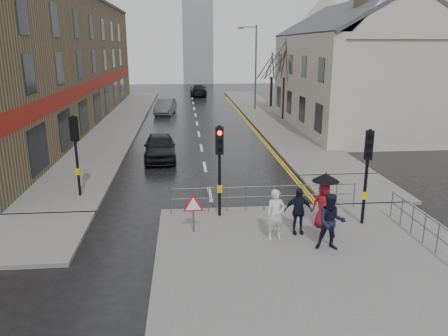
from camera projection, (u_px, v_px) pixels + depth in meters
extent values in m
plane|color=black|center=(215.00, 221.00, 16.11)|extent=(120.00, 120.00, 0.00)
cube|color=#605E5B|center=(323.00, 261.00, 13.00)|extent=(10.00, 9.00, 0.14)
cube|color=#605E5B|center=(121.00, 120.00, 37.57)|extent=(4.00, 44.00, 0.14)
cube|color=#605E5B|center=(265.00, 114.00, 40.63)|extent=(4.00, 40.00, 0.14)
cube|color=#605E5B|center=(355.00, 189.00, 19.54)|extent=(4.00, 4.20, 0.14)
cube|color=#605E5B|center=(23.00, 237.00, 14.57)|extent=(4.00, 4.20, 0.14)
cube|color=olive|center=(45.00, 62.00, 34.80)|extent=(8.00, 42.00, 10.00)
cube|color=#B2AA9B|center=(354.00, 83.00, 33.47)|extent=(9.00, 16.00, 7.00)
cube|color=olive|center=(355.00, 8.00, 35.87)|extent=(0.70, 0.90, 1.80)
cube|color=gray|center=(197.00, 28.00, 73.24)|extent=(5.00, 5.00, 18.00)
cylinder|color=black|center=(220.00, 172.00, 15.82)|extent=(0.11, 0.11, 3.40)
cube|color=black|center=(219.00, 141.00, 15.51)|extent=(0.28, 0.22, 1.00)
cylinder|color=#FF0C07|center=(220.00, 133.00, 15.30)|extent=(0.16, 0.04, 0.16)
cylinder|color=black|center=(220.00, 141.00, 15.38)|extent=(0.16, 0.04, 0.16)
cylinder|color=black|center=(220.00, 150.00, 15.46)|extent=(0.16, 0.04, 0.16)
cube|color=gold|center=(220.00, 189.00, 16.00)|extent=(0.18, 0.14, 0.28)
cylinder|color=black|center=(366.00, 178.00, 15.11)|extent=(0.11, 0.11, 3.40)
cube|color=black|center=(369.00, 145.00, 14.80)|extent=(0.34, 0.30, 1.00)
cylinder|color=black|center=(370.00, 137.00, 14.59)|extent=(0.16, 0.09, 0.16)
cylinder|color=black|center=(369.00, 146.00, 14.67)|extent=(0.16, 0.09, 0.16)
cylinder|color=black|center=(368.00, 155.00, 14.75)|extent=(0.16, 0.09, 0.16)
cube|color=gold|center=(364.00, 195.00, 15.29)|extent=(0.22, 0.19, 0.28)
cylinder|color=black|center=(77.00, 156.00, 18.01)|extent=(0.11, 0.11, 3.40)
cube|color=black|center=(74.00, 129.00, 17.70)|extent=(0.34, 0.30, 1.00)
cylinder|color=black|center=(75.00, 121.00, 17.75)|extent=(0.16, 0.09, 0.16)
cylinder|color=black|center=(76.00, 128.00, 17.83)|extent=(0.16, 0.09, 0.16)
cylinder|color=black|center=(77.00, 135.00, 17.91)|extent=(0.16, 0.09, 0.16)
cube|color=gold|center=(78.00, 171.00, 18.18)|extent=(0.22, 0.19, 0.28)
cylinder|color=#595B5E|center=(171.00, 201.00, 16.37)|extent=(0.04, 0.04, 1.00)
cylinder|color=#595B5E|center=(354.00, 195.00, 17.00)|extent=(0.04, 0.04, 1.00)
cylinder|color=#595B5E|center=(265.00, 186.00, 16.56)|extent=(7.10, 0.04, 0.04)
cylinder|color=#595B5E|center=(264.00, 196.00, 16.67)|extent=(7.10, 0.04, 0.04)
cylinder|color=#595B5E|center=(392.00, 204.00, 16.03)|extent=(0.04, 0.04, 1.00)
cylinder|color=#595B5E|center=(426.00, 215.00, 13.75)|extent=(0.04, 4.50, 0.04)
cylinder|color=#595B5E|center=(425.00, 227.00, 13.86)|extent=(0.04, 4.50, 0.04)
cylinder|color=#595B5E|center=(194.00, 220.00, 14.74)|extent=(0.06, 0.06, 0.85)
cylinder|color=red|center=(193.00, 205.00, 14.60)|extent=(0.80, 0.03, 0.80)
cylinder|color=white|center=(193.00, 206.00, 14.58)|extent=(0.60, 0.03, 0.60)
cylinder|color=#595B5E|center=(256.00, 68.00, 42.36)|extent=(0.16, 0.16, 8.00)
cylinder|color=#595B5E|center=(249.00, 27.00, 41.27)|extent=(1.40, 0.10, 0.10)
cube|color=#595B5E|center=(241.00, 28.00, 41.22)|extent=(0.50, 0.25, 0.18)
cylinder|color=black|center=(284.00, 98.00, 37.35)|extent=(0.26, 0.26, 3.50)
cylinder|color=black|center=(271.00, 92.00, 45.13)|extent=(0.26, 0.26, 3.00)
imported|color=silver|center=(276.00, 215.00, 14.09)|extent=(0.63, 0.43, 1.68)
imported|color=black|center=(331.00, 222.00, 13.35)|extent=(0.99, 0.83, 1.80)
imported|color=maroon|center=(324.00, 205.00, 15.04)|extent=(0.90, 0.72, 1.61)
cylinder|color=black|center=(324.00, 202.00, 15.01)|extent=(0.02, 0.02, 1.81)
cone|color=black|center=(326.00, 177.00, 14.76)|extent=(0.96, 0.96, 0.28)
imported|color=black|center=(298.00, 211.00, 14.53)|extent=(0.95, 0.43, 1.60)
imported|color=black|center=(160.00, 147.00, 24.63)|extent=(1.94, 4.39, 1.47)
imported|color=#4B4D50|center=(165.00, 107.00, 41.03)|extent=(2.07, 4.45, 1.41)
imported|color=black|center=(198.00, 90.00, 55.90)|extent=(2.05, 5.01, 1.45)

